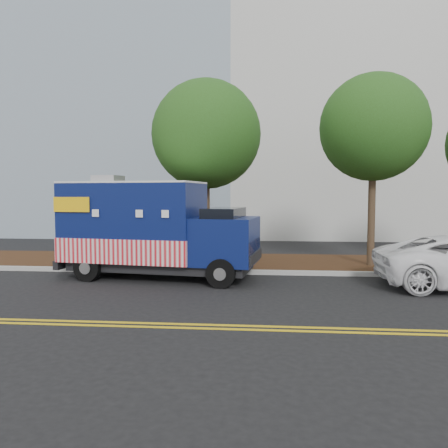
{
  "coord_description": "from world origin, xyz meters",
  "views": [
    {
      "loc": [
        3.9,
        -13.35,
        2.75
      ],
      "look_at": [
        2.65,
        0.6,
        1.77
      ],
      "focal_mm": 35.0,
      "sensor_mm": 36.0,
      "label": 1
    }
  ],
  "objects": [
    {
      "name": "mulch_strip",
      "position": [
        0.0,
        3.5,
        0.07
      ],
      "size": [
        120.0,
        4.0,
        0.15
      ],
      "primitive_type": "cube",
      "color": "#321E0D",
      "rests_on": "ground"
    },
    {
      "name": "office_building",
      "position": [
        2.0,
        22.0,
        15.2
      ],
      "size": [
        46.0,
        20.0,
        30.4
      ],
      "color": "silver",
      "rests_on": "ground"
    },
    {
      "name": "tree_b",
      "position": [
        1.68,
        3.72,
        5.04
      ],
      "size": [
        4.24,
        4.24,
        7.18
      ],
      "color": "#38281C",
      "rests_on": "ground"
    },
    {
      "name": "ground",
      "position": [
        0.0,
        0.0,
        0.0
      ],
      "size": [
        120.0,
        120.0,
        0.0
      ],
      "primitive_type": "plane",
      "color": "black",
      "rests_on": "ground"
    },
    {
      "name": "food_truck",
      "position": [
        0.24,
        0.58,
        1.52
      ],
      "size": [
        6.61,
        3.22,
        3.35
      ],
      "rotation": [
        0.0,
        0.0,
        -0.14
      ],
      "color": "black",
      "rests_on": "ground"
    },
    {
      "name": "curb",
      "position": [
        0.0,
        1.4,
        0.07
      ],
      "size": [
        120.0,
        0.18,
        0.15
      ],
      "primitive_type": "cube",
      "color": "#9E9E99",
      "rests_on": "ground"
    },
    {
      "name": "centerline_far",
      "position": [
        0.0,
        -4.7,
        0.01
      ],
      "size": [
        120.0,
        0.1,
        0.01
      ],
      "primitive_type": "cube",
      "color": "gold",
      "rests_on": "ground"
    },
    {
      "name": "centerline_near",
      "position": [
        0.0,
        -4.45,
        0.01
      ],
      "size": [
        120.0,
        0.1,
        0.01
      ],
      "primitive_type": "cube",
      "color": "gold",
      "rests_on": "ground"
    },
    {
      "name": "tree_c",
      "position": [
        7.81,
        2.83,
        5.09
      ],
      "size": [
        3.82,
        3.82,
        7.02
      ],
      "color": "#38281C",
      "rests_on": "ground"
    },
    {
      "name": "sign_post",
      "position": [
        -0.9,
        1.91,
        1.2
      ],
      "size": [
        0.06,
        0.06,
        2.4
      ],
      "primitive_type": "cube",
      "color": "#473828",
      "rests_on": "ground"
    }
  ]
}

